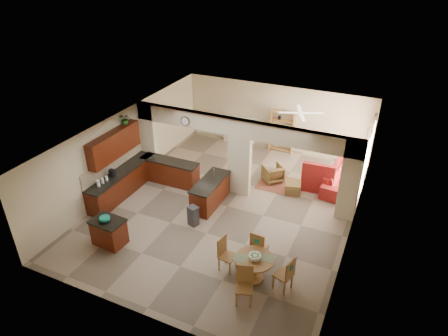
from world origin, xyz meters
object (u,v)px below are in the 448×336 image
at_px(sofa, 343,178).
at_px(armchair, 273,173).
at_px(kitchen_island, 109,232).
at_px(dining_table, 254,265).

relative_size(sofa, armchair, 3.59).
distance_m(sofa, armchair, 2.54).
height_order(kitchen_island, dining_table, kitchen_island).
bearing_deg(armchair, dining_table, 58.70).
xyz_separation_m(dining_table, armchair, (-1.16, 5.03, -0.16)).
distance_m(dining_table, sofa, 5.81).
xyz_separation_m(sofa, armchair, (-2.46, -0.64, -0.05)).
height_order(kitchen_island, sofa, kitchen_island).
xyz_separation_m(kitchen_island, armchair, (3.23, 5.44, -0.10)).
bearing_deg(sofa, armchair, 110.25).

